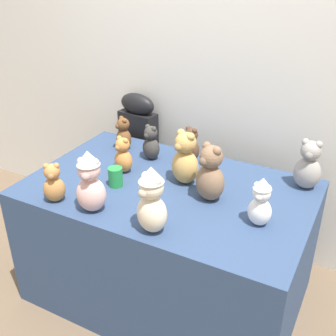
% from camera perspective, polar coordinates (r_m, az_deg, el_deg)
% --- Properties ---
extents(ground_plane, '(10.00, 10.00, 0.00)m').
position_cam_1_polar(ground_plane, '(2.65, -2.69, -19.67)').
color(ground_plane, brown).
extents(wall_back, '(7.00, 0.08, 2.60)m').
position_cam_1_polar(wall_back, '(2.76, 7.43, 14.00)').
color(wall_back, silver).
rests_on(wall_back, ground_plane).
extents(display_table, '(1.57, 0.98, 0.77)m').
position_cam_1_polar(display_table, '(2.54, 0.00, -10.12)').
color(display_table, navy).
rests_on(display_table, ground_plane).
extents(instrument_case, '(0.29, 0.15, 1.05)m').
position_cam_1_polar(instrument_case, '(3.17, -3.92, 1.11)').
color(instrument_case, black).
rests_on(instrument_case, ground_plane).
extents(teddy_bear_cream, '(0.18, 0.17, 0.34)m').
position_cam_1_polar(teddy_bear_cream, '(1.90, -2.26, -4.44)').
color(teddy_bear_cream, beige).
rests_on(teddy_bear_cream, display_table).
extents(teddy_bear_honey, '(0.20, 0.18, 0.31)m').
position_cam_1_polar(teddy_bear_honey, '(2.31, 2.34, 1.21)').
color(teddy_bear_honey, tan).
rests_on(teddy_bear_honey, display_table).
extents(teddy_bear_ginger, '(0.13, 0.12, 0.22)m').
position_cam_1_polar(teddy_bear_ginger, '(2.46, -6.14, 1.68)').
color(teddy_bear_ginger, '#D17F3D').
rests_on(teddy_bear_ginger, display_table).
extents(teddy_bear_chestnut, '(0.15, 0.14, 0.22)m').
position_cam_1_polar(teddy_bear_chestnut, '(2.75, -6.08, 4.59)').
color(teddy_bear_chestnut, brown).
rests_on(teddy_bear_chestnut, display_table).
extents(teddy_bear_mocha, '(0.20, 0.19, 0.32)m').
position_cam_1_polar(teddy_bear_mocha, '(2.16, 5.78, -0.86)').
color(teddy_bear_mocha, '#7F6047').
rests_on(teddy_bear_mocha, display_table).
extents(teddy_bear_ash, '(0.15, 0.13, 0.29)m').
position_cam_1_polar(teddy_bear_ash, '(2.38, 18.55, 0.26)').
color(teddy_bear_ash, gray).
rests_on(teddy_bear_ash, display_table).
extents(teddy_bear_blush, '(0.18, 0.17, 0.33)m').
position_cam_1_polar(teddy_bear_blush, '(2.08, -10.57, -1.91)').
color(teddy_bear_blush, beige).
rests_on(teddy_bear_blush, display_table).
extents(teddy_bear_cocoa, '(0.14, 0.13, 0.22)m').
position_cam_1_polar(teddy_bear_cocoa, '(2.58, 3.12, 3.10)').
color(teddy_bear_cocoa, '#4C3323').
rests_on(teddy_bear_cocoa, display_table).
extents(teddy_bear_charcoal, '(0.14, 0.12, 0.22)m').
position_cam_1_polar(teddy_bear_charcoal, '(2.60, -2.34, 3.37)').
color(teddy_bear_charcoal, '#383533').
rests_on(teddy_bear_charcoal, display_table).
extents(teddy_bear_snow, '(0.12, 0.11, 0.25)m').
position_cam_1_polar(teddy_bear_snow, '(2.01, 12.50, -4.57)').
color(teddy_bear_snow, white).
rests_on(teddy_bear_snow, display_table).
extents(teddy_bear_caramel, '(0.15, 0.14, 0.22)m').
position_cam_1_polar(teddy_bear_caramel, '(2.23, -15.32, -2.07)').
color(teddy_bear_caramel, '#B27A42').
rests_on(teddy_bear_caramel, display_table).
extents(party_cup_green, '(0.08, 0.08, 0.11)m').
position_cam_1_polar(party_cup_green, '(2.33, -7.16, -1.19)').
color(party_cup_green, '#238C3D').
rests_on(party_cup_green, display_table).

